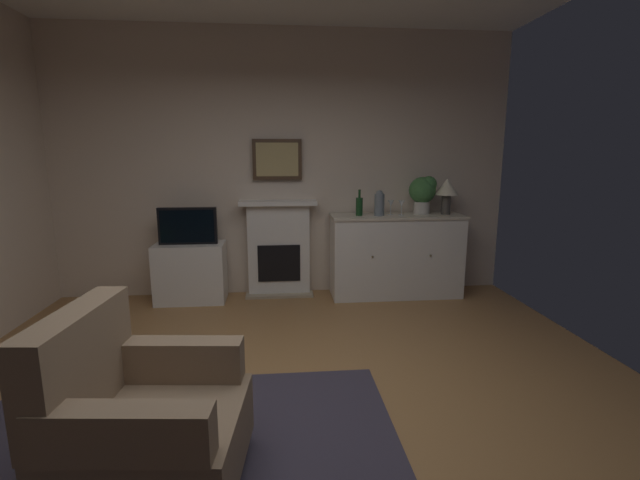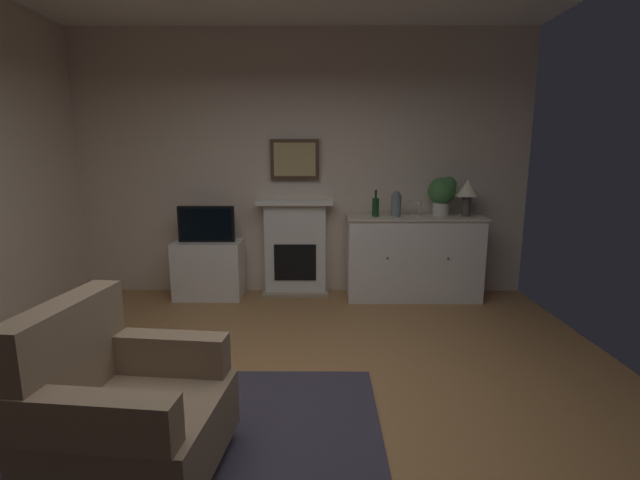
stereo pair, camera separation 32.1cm
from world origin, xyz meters
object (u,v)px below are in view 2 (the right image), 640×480
object	(u,v)px
tv_set	(206,224)
wine_bottle	(375,207)
framed_picture	(295,159)
sideboard_cabinet	(413,257)
fireplace_unit	(295,247)
armchair	(123,409)
wine_glass_center	(419,205)
vase_decorative	(396,204)
wine_glass_left	(408,205)
table_lamp	(467,191)
potted_plant_small	(443,192)
tv_cabinet	(209,269)

from	to	relation	value
tv_set	wine_bottle	bearing A→B (deg)	-0.59
framed_picture	sideboard_cabinet	size ratio (longest dim) A/B	0.37
fireplace_unit	armchair	size ratio (longest dim) A/B	1.20
sideboard_cabinet	wine_glass_center	distance (m)	0.59
vase_decorative	armchair	distance (m)	3.41
wine_bottle	wine_glass_left	size ratio (longest dim) A/B	1.76
framed_picture	armchair	xyz separation A→B (m)	(-0.66, -3.10, -1.17)
table_lamp	potted_plant_small	bearing A→B (deg)	169.93
wine_bottle	wine_glass_left	bearing A→B (deg)	7.17
fireplace_unit	vase_decorative	world-z (taller)	vase_decorative
wine_bottle	potted_plant_small	distance (m)	0.76
fireplace_unit	wine_bottle	xyz separation A→B (m)	(0.89, -0.20, 0.50)
potted_plant_small	fireplace_unit	bearing A→B (deg)	175.40
vase_decorative	tv_cabinet	distance (m)	2.22
fireplace_unit	armchair	distance (m)	3.13
tv_cabinet	tv_set	size ratio (longest dim) A/B	1.21
vase_decorative	armchair	xyz separation A→B (m)	(-1.78, -2.83, -0.70)
table_lamp	tv_set	distance (m)	2.89
tv_cabinet	potted_plant_small	bearing A→B (deg)	0.66
armchair	wine_bottle	bearing A→B (deg)	61.37
wine_glass_center	potted_plant_small	size ratio (longest dim) A/B	0.38
fireplace_unit	wine_glass_left	bearing A→B (deg)	-7.16
fireplace_unit	potted_plant_small	bearing A→B (deg)	-4.60
fireplace_unit	sideboard_cabinet	xyz separation A→B (m)	(1.34, -0.18, -0.08)
table_lamp	vase_decorative	world-z (taller)	table_lamp
sideboard_cabinet	wine_glass_left	distance (m)	0.60
sideboard_cabinet	potted_plant_small	size ratio (longest dim) A/B	3.49
sideboard_cabinet	wine_glass_left	world-z (taller)	wine_glass_left
framed_picture	fireplace_unit	bearing A→B (deg)	-90.00
wine_glass_center	vase_decorative	distance (m)	0.26
wine_glass_center	framed_picture	bearing A→B (deg)	169.52
wine_glass_center	tv_cabinet	size ratio (longest dim) A/B	0.22
table_lamp	wine_glass_left	world-z (taller)	table_lamp
fireplace_unit	wine_glass_center	bearing A→B (deg)	-8.64
framed_picture	tv_cabinet	world-z (taller)	framed_picture
fireplace_unit	vase_decorative	xyz separation A→B (m)	(1.11, -0.23, 0.53)
sideboard_cabinet	table_lamp	xyz separation A→B (m)	(0.56, 0.00, 0.75)
sideboard_cabinet	tv_set	xyz separation A→B (m)	(-2.31, -0.01, 0.38)
sideboard_cabinet	tv_set	bearing A→B (deg)	-179.80
sideboard_cabinet	wine_glass_center	world-z (taller)	wine_glass_center
wine_glass_center	armchair	size ratio (longest dim) A/B	0.18
framed_picture	tv_set	distance (m)	1.22
armchair	tv_set	bearing A→B (deg)	96.19
tv_set	tv_cabinet	bearing A→B (deg)	90.00
sideboard_cabinet	tv_set	world-z (taller)	tv_set
framed_picture	potted_plant_small	bearing A→B (deg)	-6.17
wine_bottle	tv_cabinet	xyz separation A→B (m)	(-1.87, 0.04, -0.72)
table_lamp	vase_decorative	distance (m)	0.79
wine_bottle	tv_cabinet	bearing A→B (deg)	178.70
framed_picture	table_lamp	size ratio (longest dim) A/B	1.38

